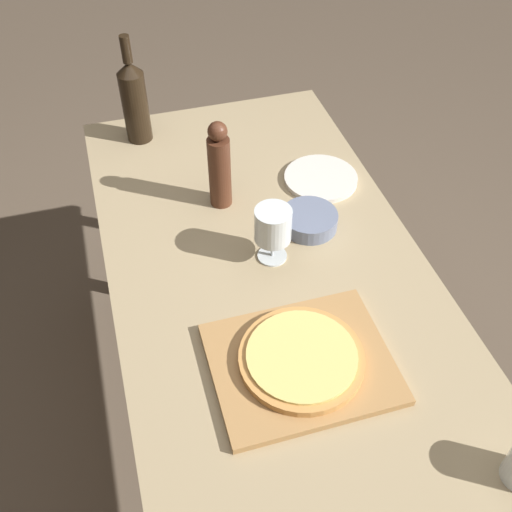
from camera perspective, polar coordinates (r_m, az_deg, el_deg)
The scene contains 9 objects.
ground_plane at distance 2.06m, azimuth 1.13°, elevation -16.49°, with size 12.00×12.00×0.00m, color brown.
dining_table at distance 1.50m, azimuth 1.49°, elevation -4.60°, with size 0.76×1.55×0.77m.
cutting_board at distance 1.26m, azimuth 4.31°, elevation -10.16°, with size 0.37×0.30×0.02m.
pizza at distance 1.25m, azimuth 4.36°, elevation -9.63°, with size 0.26×0.26×0.02m.
wine_bottle at distance 1.82m, azimuth -11.52°, elevation 14.35°, with size 0.08×0.08×0.32m.
pepper_mill at distance 1.55m, azimuth -3.51°, elevation 8.51°, with size 0.06×0.06×0.25m.
wine_glass at distance 1.40m, azimuth 1.63°, elevation 2.85°, with size 0.09×0.09×0.15m.
small_bowl at distance 1.54m, azimuth 5.10°, elevation 3.42°, with size 0.14×0.14×0.04m.
dinner_plate at distance 1.69m, azimuth 6.19°, elevation 7.36°, with size 0.21×0.21×0.01m.
Camera 1 is at (-0.30, -0.91, 1.82)m, focal length 42.00 mm.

